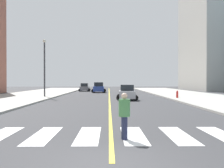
{
  "coord_description": "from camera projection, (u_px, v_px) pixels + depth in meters",
  "views": [
    {
      "loc": [
        -0.09,
        -7.58,
        2.18
      ],
      "look_at": [
        0.38,
        32.9,
        1.79
      ],
      "focal_mm": 46.21,
      "sensor_mm": 36.0,
      "label": 1
    }
  ],
  "objects": [
    {
      "name": "ground_plane",
      "position": [
        112.0,
        164.0,
        7.6
      ],
      "size": [
        220.0,
        220.0,
        0.0
      ],
      "primitive_type": "plane",
      "color": "#333335"
    },
    {
      "name": "crosswalk_paint",
      "position": [
        111.0,
        135.0,
        11.6
      ],
      "size": [
        13.5,
        4.0,
        0.01
      ],
      "color": "silver",
      "rests_on": "ground"
    },
    {
      "name": "lane_divider_paint",
      "position": [
        109.0,
        94.0,
        47.6
      ],
      "size": [
        0.16,
        80.0,
        0.01
      ],
      "primitive_type": "cube",
      "color": "yellow",
      "rests_on": "ground"
    },
    {
      "name": "car_blue_nearest",
      "position": [
        99.0,
        88.0,
        55.22
      ],
      "size": [
        2.75,
        4.41,
        1.97
      ],
      "rotation": [
        0.0,
        0.0,
        -0.0
      ],
      "color": "#2D479E",
      "rests_on": "ground"
    },
    {
      "name": "car_gray_second",
      "position": [
        85.0,
        88.0,
        62.32
      ],
      "size": [
        2.45,
        3.92,
        1.74
      ],
      "rotation": [
        0.0,
        0.0,
        -0.01
      ],
      "color": "slate",
      "rests_on": "ground"
    },
    {
      "name": "car_silver_third",
      "position": [
        127.0,
        93.0,
        33.43
      ],
      "size": [
        2.56,
        4.01,
        1.77
      ],
      "rotation": [
        0.0,
        0.0,
        3.1
      ],
      "color": "#B7B7BC",
      "rests_on": "ground"
    },
    {
      "name": "pedestrian_crossing",
      "position": [
        124.0,
        114.0,
        10.77
      ],
      "size": [
        0.43,
        0.43,
        1.74
      ],
      "rotation": [
        0.0,
        0.0,
        4.85
      ],
      "color": "#232847",
      "rests_on": "ground"
    },
    {
      "name": "fire_hydrant",
      "position": [
        177.0,
        94.0,
        35.23
      ],
      "size": [
        0.26,
        0.26,
        0.89
      ],
      "color": "red",
      "rests_on": "sidewalk_kerb_east"
    },
    {
      "name": "street_lamp",
      "position": [
        45.0,
        63.0,
        38.48
      ],
      "size": [
        0.44,
        0.44,
        7.64
      ],
      "color": "#38383D",
      "rests_on": "sidewalk_kerb_west"
    }
  ]
}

